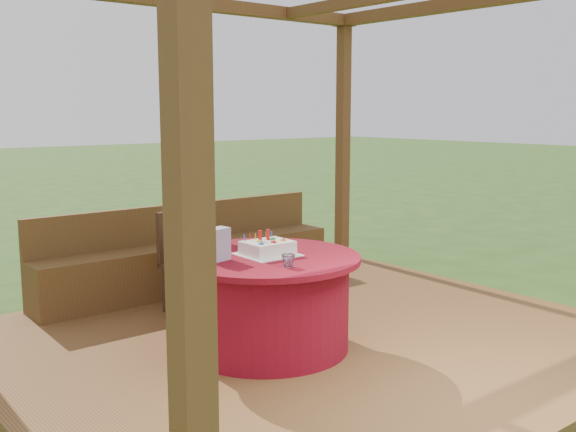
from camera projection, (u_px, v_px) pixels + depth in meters
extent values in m
plane|color=#284A18|center=(309.00, 350.00, 5.10)|extent=(60.00, 60.00, 0.00)
cube|color=brown|center=(309.00, 343.00, 5.09)|extent=(4.50, 4.00, 0.12)
cube|color=brown|center=(189.00, 232.00, 2.11)|extent=(0.12, 0.12, 2.60)
cube|color=brown|center=(343.00, 144.00, 7.65)|extent=(0.12, 0.12, 2.60)
cube|color=brown|center=(175.00, 1.00, 6.11)|extent=(4.50, 0.14, 0.12)
cube|color=brown|center=(191.00, 266.00, 6.35)|extent=(3.00, 0.42, 0.45)
cube|color=brown|center=(181.00, 222.00, 6.43)|extent=(3.00, 0.06, 0.35)
cylinder|color=maroon|center=(267.00, 305.00, 4.76)|extent=(1.16, 1.16, 0.63)
cylinder|color=maroon|center=(266.00, 258.00, 4.71)|extent=(1.32, 1.32, 0.04)
cube|color=#3B2212|center=(191.00, 265.00, 5.63)|extent=(0.47, 0.47, 0.05)
cylinder|color=#3B2212|center=(190.00, 295.00, 5.44)|extent=(0.04, 0.04, 0.39)
cylinder|color=#3B2212|center=(218.00, 287.00, 5.69)|extent=(0.04, 0.04, 0.39)
cylinder|color=#3B2212|center=(165.00, 289.00, 5.64)|extent=(0.04, 0.04, 0.39)
cylinder|color=#3B2212|center=(192.00, 282.00, 5.88)|extent=(0.04, 0.04, 0.39)
cube|color=#3B2212|center=(176.00, 236.00, 5.71)|extent=(0.39, 0.12, 0.45)
imported|color=#9ACBE5|center=(193.00, 251.00, 5.40)|extent=(0.42, 0.29, 1.12)
sphere|color=white|center=(192.00, 190.00, 5.32)|extent=(0.21, 0.21, 0.21)
cube|color=white|center=(268.00, 255.00, 4.72)|extent=(0.38, 0.38, 0.01)
cube|color=white|center=(267.00, 248.00, 4.71)|extent=(0.33, 0.26, 0.09)
cylinder|color=red|center=(260.00, 236.00, 4.71)|extent=(0.03, 0.03, 0.07)
cylinder|color=red|center=(268.00, 235.00, 4.75)|extent=(0.03, 0.03, 0.07)
sphere|color=blue|center=(261.00, 243.00, 4.59)|extent=(0.04, 0.04, 0.04)
sphere|color=red|center=(274.00, 241.00, 4.65)|extent=(0.04, 0.04, 0.04)
sphere|color=orange|center=(283.00, 239.00, 4.72)|extent=(0.04, 0.04, 0.04)
sphere|color=yellow|center=(259.00, 240.00, 4.68)|extent=(0.04, 0.04, 0.04)
sphere|color=green|center=(273.00, 238.00, 4.77)|extent=(0.04, 0.04, 0.04)
cube|color=#CF86B7|center=(218.00, 244.00, 4.53)|extent=(0.17, 0.13, 0.22)
imported|color=white|center=(288.00, 261.00, 4.36)|extent=(0.11, 0.11, 0.08)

